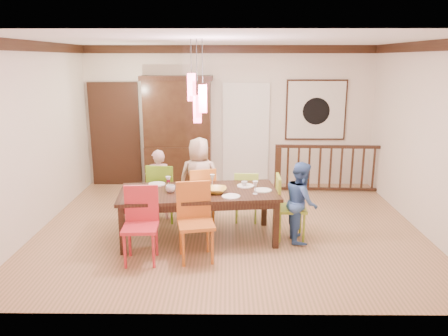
{
  "coord_description": "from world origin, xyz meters",
  "views": [
    {
      "loc": [
        -0.02,
        -6.61,
        2.64
      ],
      "look_at": [
        -0.08,
        -0.04,
        0.99
      ],
      "focal_mm": 35.0,
      "sensor_mm": 36.0,
      "label": 1
    }
  ],
  "objects_px": {
    "china_hutch": "(178,132)",
    "person_far_mid": "(199,179)",
    "dining_table": "(199,196)",
    "balustrade": "(330,168)",
    "chair_far_left": "(164,188)",
    "person_end_right": "(301,202)",
    "chair_end_right": "(291,203)",
    "person_far_left": "(159,185)"
  },
  "relations": [
    {
      "from": "dining_table",
      "to": "balustrade",
      "type": "xyz_separation_m",
      "value": [
        2.5,
        2.44,
        -0.17
      ]
    },
    {
      "from": "dining_table",
      "to": "chair_far_left",
      "type": "relative_size",
      "value": 2.46
    },
    {
      "from": "dining_table",
      "to": "china_hutch",
      "type": "distance_m",
      "value": 2.89
    },
    {
      "from": "person_far_mid",
      "to": "person_end_right",
      "type": "distance_m",
      "value": 1.77
    },
    {
      "from": "balustrade",
      "to": "person_end_right",
      "type": "relative_size",
      "value": 1.88
    },
    {
      "from": "dining_table",
      "to": "balustrade",
      "type": "bearing_deg",
      "value": 38.02
    },
    {
      "from": "balustrade",
      "to": "chair_far_left",
      "type": "bearing_deg",
      "value": -150.13
    },
    {
      "from": "person_far_left",
      "to": "person_end_right",
      "type": "height_order",
      "value": "person_end_right"
    },
    {
      "from": "chair_far_left",
      "to": "balustrade",
      "type": "height_order",
      "value": "chair_far_left"
    },
    {
      "from": "person_far_left",
      "to": "person_far_mid",
      "type": "xyz_separation_m",
      "value": [
        0.68,
        -0.02,
        0.1
      ]
    },
    {
      "from": "chair_end_right",
      "to": "person_end_right",
      "type": "bearing_deg",
      "value": -117.26
    },
    {
      "from": "chair_end_right",
      "to": "person_far_mid",
      "type": "height_order",
      "value": "person_far_mid"
    },
    {
      "from": "person_far_mid",
      "to": "balustrade",
      "type": "bearing_deg",
      "value": -146.9
    },
    {
      "from": "chair_end_right",
      "to": "person_far_mid",
      "type": "relative_size",
      "value": 0.69
    },
    {
      "from": "dining_table",
      "to": "china_hutch",
      "type": "height_order",
      "value": "china_hutch"
    },
    {
      "from": "chair_far_left",
      "to": "person_end_right",
      "type": "height_order",
      "value": "person_end_right"
    },
    {
      "from": "china_hutch",
      "to": "person_end_right",
      "type": "height_order",
      "value": "china_hutch"
    },
    {
      "from": "person_far_mid",
      "to": "person_end_right",
      "type": "xyz_separation_m",
      "value": [
        1.55,
        -0.86,
        -0.1
      ]
    },
    {
      "from": "china_hutch",
      "to": "balustrade",
      "type": "height_order",
      "value": "china_hutch"
    },
    {
      "from": "china_hutch",
      "to": "balustrade",
      "type": "bearing_deg",
      "value": -6.35
    },
    {
      "from": "china_hutch",
      "to": "person_end_right",
      "type": "distance_m",
      "value": 3.57
    },
    {
      "from": "chair_end_right",
      "to": "person_end_right",
      "type": "xyz_separation_m",
      "value": [
        0.14,
        -0.07,
        0.04
      ]
    },
    {
      "from": "dining_table",
      "to": "person_far_mid",
      "type": "distance_m",
      "value": 0.83
    },
    {
      "from": "chair_far_left",
      "to": "person_far_mid",
      "type": "height_order",
      "value": "person_far_mid"
    },
    {
      "from": "dining_table",
      "to": "person_far_left",
      "type": "distance_m",
      "value": 1.12
    },
    {
      "from": "chair_end_right",
      "to": "person_end_right",
      "type": "height_order",
      "value": "person_end_right"
    },
    {
      "from": "person_end_right",
      "to": "chair_far_left",
      "type": "bearing_deg",
      "value": 68.45
    },
    {
      "from": "person_far_mid",
      "to": "dining_table",
      "type": "bearing_deg",
      "value": 93.69
    },
    {
      "from": "dining_table",
      "to": "chair_far_left",
      "type": "distance_m",
      "value": 1.02
    },
    {
      "from": "dining_table",
      "to": "chair_far_left",
      "type": "height_order",
      "value": "chair_far_left"
    },
    {
      "from": "chair_far_left",
      "to": "person_far_mid",
      "type": "relative_size",
      "value": 0.7
    },
    {
      "from": "dining_table",
      "to": "chair_end_right",
      "type": "height_order",
      "value": "chair_end_right"
    },
    {
      "from": "chair_far_left",
      "to": "person_far_mid",
      "type": "bearing_deg",
      "value": -168.12
    },
    {
      "from": "china_hutch",
      "to": "person_far_mid",
      "type": "xyz_separation_m",
      "value": [
        0.57,
        -1.96,
        -0.46
      ]
    },
    {
      "from": "china_hutch",
      "to": "person_far_left",
      "type": "distance_m",
      "value": 2.02
    },
    {
      "from": "dining_table",
      "to": "person_far_mid",
      "type": "height_order",
      "value": "person_far_mid"
    },
    {
      "from": "dining_table",
      "to": "person_end_right",
      "type": "xyz_separation_m",
      "value": [
        1.51,
        -0.03,
        -0.08
      ]
    },
    {
      "from": "chair_end_right",
      "to": "china_hutch",
      "type": "xyz_separation_m",
      "value": [
        -1.98,
        2.74,
        0.6
      ]
    },
    {
      "from": "china_hutch",
      "to": "person_far_left",
      "type": "bearing_deg",
      "value": -93.4
    },
    {
      "from": "dining_table",
      "to": "china_hutch",
      "type": "relative_size",
      "value": 1.04
    },
    {
      "from": "dining_table",
      "to": "person_end_right",
      "type": "bearing_deg",
      "value": -7.44
    },
    {
      "from": "chair_far_left",
      "to": "person_end_right",
      "type": "relative_size",
      "value": 0.82
    }
  ]
}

